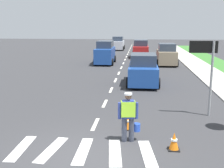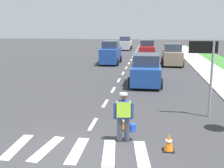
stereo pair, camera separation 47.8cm
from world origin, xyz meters
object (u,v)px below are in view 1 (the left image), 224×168
car_oncoming_second (105,53)px  car_oncoming_third (118,44)px  car_parked_far (167,55)px  traffic_cone_far (174,141)px  car_outgoing_far (141,49)px  lane_direction_sign (207,60)px  traffic_cone_near (127,122)px  car_outgoing_ahead (143,70)px  road_worker (129,115)px

car_oncoming_second → car_oncoming_third: (-0.01, 16.07, -0.10)m
car_parked_far → traffic_cone_far: bearing=-94.2°
car_oncoming_third → car_outgoing_far: size_ratio=0.98×
car_oncoming_second → car_parked_far: bearing=-3.3°
traffic_cone_far → car_oncoming_third: (-4.64, 35.65, 0.68)m
lane_direction_sign → car_parked_far: bearing=90.9°
traffic_cone_near → car_outgoing_ahead: bearing=85.7°
traffic_cone_far → car_oncoming_second: size_ratio=0.13×
traffic_cone_near → car_oncoming_second: 18.23m
lane_direction_sign → traffic_cone_far: lane_direction_sign is taller
traffic_cone_far → car_oncoming_third: bearing=97.4°
car_oncoming_third → car_outgoing_far: bearing=-70.8°
traffic_cone_near → traffic_cone_far: bearing=-46.6°
traffic_cone_far → car_oncoming_third: size_ratio=0.13×
traffic_cone_near → road_worker: bearing=-85.1°
lane_direction_sign → car_outgoing_far: size_ratio=0.73×
car_outgoing_ahead → car_parked_far: bearing=75.9°
car_outgoing_ahead → car_oncoming_third: car_oncoming_third is taller
traffic_cone_near → car_outgoing_far: (0.44, 23.86, 0.69)m
traffic_cone_far → car_parked_far: bearing=85.8°
traffic_cone_near → car_parked_far: size_ratio=0.15×
road_worker → lane_direction_sign: (3.10, 3.09, 1.48)m
car_oncoming_third → traffic_cone_far: bearing=-82.6°
lane_direction_sign → car_parked_far: size_ratio=0.84×
car_outgoing_far → car_parked_far: 6.74m
car_oncoming_third → car_parked_far: bearing=-69.8°
road_worker → car_outgoing_ahead: size_ratio=0.38×
road_worker → car_oncoming_third: (-3.20, 35.11, 0.03)m
road_worker → car_outgoing_ahead: 9.48m
traffic_cone_near → car_outgoing_far: 23.87m
car_parked_far → car_oncoming_second: bearing=176.7°
traffic_cone_near → car_outgoing_ahead: (0.63, 8.37, 0.64)m
traffic_cone_near → car_oncoming_third: (-3.10, 34.02, 0.67)m
car_oncoming_second → car_outgoing_far: bearing=59.1°
car_oncoming_second → car_parked_far: car_oncoming_second is taller
car_outgoing_ahead → car_oncoming_second: bearing=111.2°
car_outgoing_ahead → lane_direction_sign: bearing=-68.1°
road_worker → traffic_cone_near: road_worker is taller
lane_direction_sign → car_oncoming_second: 17.20m
car_outgoing_far → car_parked_far: car_outgoing_far is taller
car_oncoming_second → car_oncoming_third: size_ratio=1.01×
road_worker → traffic_cone_far: (1.45, -0.54, -0.65)m
car_outgoing_ahead → road_worker: bearing=-93.2°
road_worker → traffic_cone_near: size_ratio=2.86×
road_worker → car_oncoming_third: car_oncoming_third is taller
road_worker → car_outgoing_far: bearing=89.2°
traffic_cone_far → car_outgoing_far: (-1.10, 25.49, 0.69)m
car_outgoing_ahead → car_outgoing_far: car_outgoing_far is taller
lane_direction_sign → traffic_cone_near: lane_direction_sign is taller
lane_direction_sign → road_worker: bearing=-135.1°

